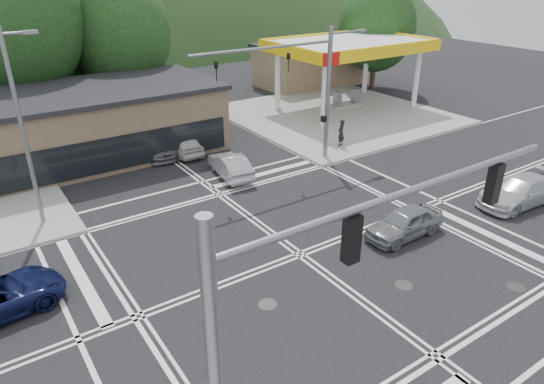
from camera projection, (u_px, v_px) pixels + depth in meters
ground at (300, 255)px, 20.70m from camera, size 120.00×120.00×0.00m
sidewalk_ne at (336, 114)px, 39.49m from camera, size 16.00×16.00×0.15m
gas_station_canopy at (350, 48)px, 39.10m from camera, size 12.32×8.34×5.75m
convenience_store at (309, 66)px, 48.71m from camera, size 10.00×6.00×3.80m
commercial_row at (18, 137)px, 28.49m from camera, size 24.00×8.00×4.00m
hill_north at (1, 31)px, 87.97m from camera, size 252.00×126.00×140.00m
tree_n_b at (13, 20)px, 32.25m from camera, size 9.00×9.00×12.98m
tree_n_c at (120, 33)px, 36.36m from camera, size 7.60×7.60×10.87m
tree_n_e at (64, 22)px, 37.55m from camera, size 8.40×8.40×11.98m
tree_ne at (377, 27)px, 45.31m from camera, size 7.20×7.20×9.99m
streetlight_nw at (22, 122)px, 20.98m from camera, size 2.50×0.25×9.00m
signal_mast_ne at (312, 81)px, 28.17m from camera, size 11.65×0.30×8.00m
signal_mast_sw at (299, 325)px, 9.13m from camera, size 9.14×0.28×8.00m
car_grey_center at (405, 223)px, 21.85m from camera, size 3.97×1.64×1.35m
car_silver_east at (520, 191)px, 24.78m from camera, size 5.10×2.41×1.44m
car_queue_a at (230, 165)px, 28.03m from camera, size 1.97×4.21×1.34m
car_queue_b at (182, 143)px, 31.37m from camera, size 1.79×4.17×1.40m
car_northbound at (154, 143)px, 31.33m from camera, size 2.27×5.11×1.46m
pedestrian at (341, 133)px, 32.20m from camera, size 0.77×0.65×1.80m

